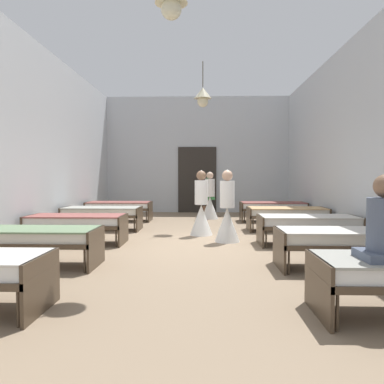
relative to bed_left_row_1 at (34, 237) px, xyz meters
The scene contains 14 objects.
ground_plane 3.01m from the bed_left_row_1, 39.78° to the left, with size 7.26×13.71×0.10m, color #8C755B.
room_shell 4.38m from the bed_left_row_1, 55.67° to the left, with size 7.06×13.31×4.25m.
bed_left_row_1 is the anchor object (origin of this frame).
bed_right_row_1 4.56m from the bed_left_row_1, ahead, with size 1.90×0.84×0.57m.
bed_left_row_2 1.90m from the bed_left_row_1, 90.00° to the left, with size 1.90×0.84×0.57m.
bed_right_row_2 4.94m from the bed_left_row_1, 22.60° to the left, with size 1.90×0.84×0.57m.
bed_left_row_3 3.80m from the bed_left_row_1, 90.00° to the left, with size 1.90×0.84×0.57m.
bed_right_row_3 5.94m from the bed_left_row_1, 39.78° to the left, with size 1.90×0.84×0.57m.
bed_left_row_4 5.70m from the bed_left_row_1, 90.00° to the left, with size 1.90×0.84×0.57m.
bed_right_row_4 7.30m from the bed_left_row_1, 51.32° to the left, with size 1.90×0.84×0.57m.
nurse_near_aisle 6.90m from the bed_left_row_1, 66.83° to the left, with size 0.52×0.52×1.49m.
nurse_mid_aisle 3.75m from the bed_left_row_1, 36.62° to the left, with size 0.52×0.52×1.49m.
nurse_far_aisle 3.96m from the bed_left_row_1, 51.38° to the left, with size 0.52×0.52×1.49m.
potted_plant 7.46m from the bed_left_row_1, 69.03° to the left, with size 0.48×0.48×1.48m.
Camera 1 is at (0.25, -7.47, 1.36)m, focal length 35.66 mm.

